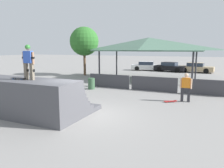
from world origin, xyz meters
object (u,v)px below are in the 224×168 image
at_px(skateboard_on_ground, 171,101).
at_px(tree_beside_pavilion, 84,41).
at_px(parked_car_black, 170,67).
at_px(parked_car_white, 147,66).
at_px(parked_car_tan, 196,68).
at_px(skater_on_deck, 28,60).
at_px(skateboard_on_deck, 19,78).
at_px(bystander_walking, 186,86).
at_px(trash_bin, 91,84).

distance_m(skateboard_on_ground, tree_beside_pavilion, 15.09).
height_order(skateboard_on_ground, parked_car_black, parked_car_black).
height_order(parked_car_white, parked_car_tan, same).
xyz_separation_m(skater_on_deck, parked_car_black, (2.41, 22.75, -2.00)).
distance_m(skater_on_deck, skateboard_on_ground, 8.02).
xyz_separation_m(parked_car_black, parked_car_tan, (3.27, 0.23, 0.00)).
bearing_deg(skateboard_on_deck, bystander_walking, 36.61).
xyz_separation_m(skateboard_on_deck, parked_car_white, (-0.36, 23.09, -1.16)).
xyz_separation_m(tree_beside_pavilion, parked_car_white, (5.12, 8.42, -3.28)).
xyz_separation_m(skateboard_on_deck, skateboard_on_ground, (5.88, 5.51, -1.70)).
distance_m(skater_on_deck, parked_car_white, 23.07).
distance_m(tree_beside_pavilion, parked_car_black, 12.18).
distance_m(tree_beside_pavilion, parked_car_white, 10.38).
relative_size(skater_on_deck, parked_car_tan, 0.35).
xyz_separation_m(tree_beside_pavilion, parked_car_black, (8.39, 8.20, -3.28)).
bearing_deg(skateboard_on_deck, skateboard_on_ground, 37.64).
height_order(skateboard_on_ground, tree_beside_pavilion, tree_beside_pavilion).
bearing_deg(skater_on_deck, trash_bin, 93.55).
bearing_deg(parked_car_tan, parked_car_black, -170.17).
relative_size(bystander_walking, tree_beside_pavilion, 0.30).
relative_size(skater_on_deck, skateboard_on_deck, 1.99).
bearing_deg(tree_beside_pavilion, trash_bin, -55.59).
height_order(skateboard_on_ground, trash_bin, trash_bin).
relative_size(tree_beside_pavilion, parked_car_black, 1.28).
bearing_deg(skateboard_on_ground, parked_car_white, 74.68).
relative_size(skateboard_on_deck, parked_car_tan, 0.18).
bearing_deg(parked_car_black, bystander_walking, -67.12).
relative_size(tree_beside_pavilion, parked_car_white, 1.22).
relative_size(bystander_walking, skateboard_on_ground, 2.26).
height_order(bystander_walking, skateboard_on_ground, bystander_walking).
bearing_deg(skater_on_deck, skateboard_on_ground, 41.50).
distance_m(trash_bin, parked_car_white, 15.86).
distance_m(trash_bin, parked_car_black, 15.99).
relative_size(trash_bin, parked_car_tan, 0.19).
relative_size(skateboard_on_deck, skateboard_on_ground, 1.05).
bearing_deg(parked_car_tan, skater_on_deck, -98.16).
xyz_separation_m(bystander_walking, trash_bin, (-7.00, 1.25, -0.51)).
xyz_separation_m(skateboard_on_ground, parked_car_tan, (0.30, 17.61, 0.54)).
xyz_separation_m(bystander_walking, parked_car_tan, (-0.44, 17.13, -0.33)).
bearing_deg(skateboard_on_ground, skater_on_deck, -169.87).
xyz_separation_m(skateboard_on_deck, parked_car_black, (2.92, 22.88, -1.16)).
xyz_separation_m(tree_beside_pavilion, trash_bin, (5.10, -7.44, -3.45)).
bearing_deg(parked_car_tan, parked_car_white, -174.08).
height_order(skateboard_on_deck, bystander_walking, skateboard_on_deck).
relative_size(skater_on_deck, parked_car_black, 0.36).
bearing_deg(skater_on_deck, tree_beside_pavilion, 108.84).
height_order(bystander_walking, tree_beside_pavilion, tree_beside_pavilion).
bearing_deg(parked_car_white, tree_beside_pavilion, -131.66).
bearing_deg(skateboard_on_deck, parked_car_black, 77.27).
height_order(skater_on_deck, skateboard_on_deck, skater_on_deck).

